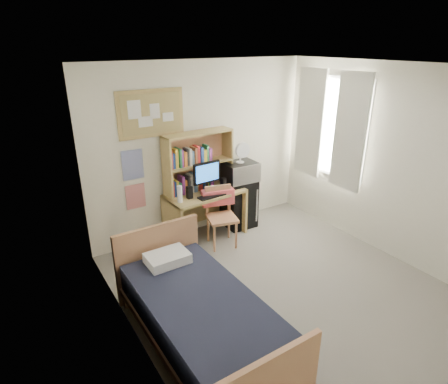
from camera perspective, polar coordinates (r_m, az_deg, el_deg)
floor at (r=4.75m, az=9.98°, el=-15.09°), size 3.60×4.20×0.02m
ceiling at (r=3.81m, az=12.67°, el=18.09°), size 3.60×4.20×0.02m
wall_back at (r=5.71m, az=-3.37°, el=6.49°), size 3.60×0.04×2.60m
wall_left at (r=3.23m, az=-13.06°, el=-6.86°), size 0.04×4.20×2.60m
wall_right at (r=5.44m, az=25.20°, el=3.60°), size 0.04×4.20×2.60m
window_unit at (r=6.02m, az=15.89°, el=9.47°), size 0.10×1.40×1.70m
curtain_left at (r=5.75m, az=18.63°, el=8.58°), size 0.04×0.55×1.70m
curtain_right at (r=6.27m, az=12.99°, el=10.21°), size 0.04×0.55×1.70m
bulletin_board at (r=5.23m, az=-11.06°, el=11.66°), size 0.94×0.03×0.64m
poster_wave at (r=5.29m, az=-13.77°, el=4.05°), size 0.30×0.01×0.42m
poster_japan at (r=5.45m, az=-13.32°, el=-0.65°), size 0.28×0.01×0.36m
desk at (r=5.71m, az=-2.87°, el=-3.47°), size 1.22×0.67×0.74m
desk_chair at (r=5.44m, az=-0.33°, el=-3.92°), size 0.54×0.54×0.89m
mini_fridge at (r=6.06m, az=2.27°, el=-1.64°), size 0.48×0.48×0.79m
bed at (r=3.89m, az=-3.40°, el=-19.08°), size 1.01×2.00×0.55m
hutch at (r=5.53m, az=-3.89°, el=4.66°), size 1.09×0.35×0.88m
monitor at (r=5.43m, az=-2.64°, el=2.06°), size 0.44×0.06×0.47m
keyboard at (r=5.40m, az=-1.77°, el=-0.58°), size 0.45×0.17×0.02m
speaker_left at (r=5.33m, az=-5.29°, el=-0.06°), size 0.08×0.08×0.18m
speaker_right at (r=5.64m, az=-0.08°, el=1.30°), size 0.08×0.08×0.18m
water_bottle at (r=5.21m, az=-6.76°, el=-0.32°), size 0.08×0.08×0.24m
hoodie at (r=5.52m, az=-0.97°, el=-0.77°), size 0.51×0.26×0.23m
microwave at (r=5.85m, az=2.46°, el=3.14°), size 0.52×0.40×0.29m
desk_fan at (r=5.76m, az=2.50°, el=5.90°), size 0.24×0.24×0.29m
pillow at (r=4.24m, az=-8.62°, el=-9.93°), size 0.46×0.33×0.11m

